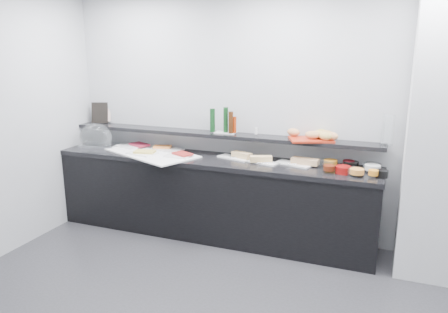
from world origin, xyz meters
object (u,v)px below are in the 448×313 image
(sandwich_plate_mid, at_px, (263,162))
(bread_tray, at_px, (311,139))
(carafe, at_px, (388,130))
(cloche_base, at_px, (101,145))
(framed_print, at_px, (100,113))
(condiment_tray, at_px, (226,132))

(sandwich_plate_mid, bearing_deg, bread_tray, 33.28)
(bread_tray, bearing_deg, carafe, -18.73)
(sandwich_plate_mid, xyz_separation_m, carafe, (1.20, 0.20, 0.39))
(cloche_base, xyz_separation_m, framed_print, (-0.15, 0.22, 0.36))
(framed_print, relative_size, carafe, 0.87)
(cloche_base, height_order, carafe, carafe)
(sandwich_plate_mid, height_order, condiment_tray, condiment_tray)
(sandwich_plate_mid, relative_size, carafe, 1.06)
(cloche_base, relative_size, carafe, 1.44)
(cloche_base, bearing_deg, condiment_tray, -3.04)
(condiment_tray, xyz_separation_m, carafe, (1.70, -0.00, 0.14))
(framed_print, xyz_separation_m, bread_tray, (2.67, -0.09, -0.12))
(condiment_tray, xyz_separation_m, bread_tray, (0.96, -0.05, 0.00))
(condiment_tray, relative_size, bread_tray, 0.55)
(cloche_base, distance_m, framed_print, 0.45)
(sandwich_plate_mid, distance_m, condiment_tray, 0.59)
(cloche_base, xyz_separation_m, condiment_tray, (1.57, 0.18, 0.24))
(framed_print, relative_size, bread_tray, 0.61)
(carafe, bearing_deg, sandwich_plate_mid, -170.46)
(framed_print, bearing_deg, sandwich_plate_mid, -26.78)
(cloche_base, bearing_deg, bread_tray, -6.62)
(cloche_base, relative_size, condiment_tray, 1.85)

